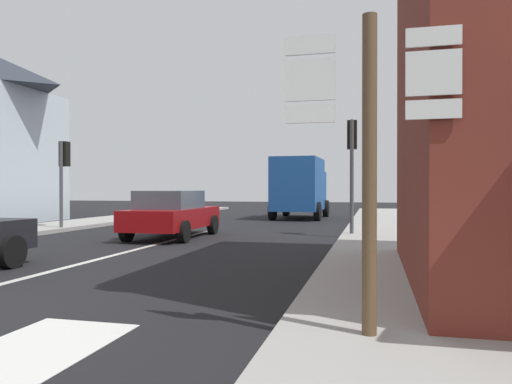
% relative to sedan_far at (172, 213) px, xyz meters
% --- Properties ---
extents(ground_plane, '(80.00, 80.00, 0.00)m').
position_rel_sedan_far_xyz_m(ground_plane, '(0.32, 0.82, -0.76)').
color(ground_plane, black).
extents(sidewalk_right, '(2.62, 44.00, 0.14)m').
position_rel_sedan_far_xyz_m(sidewalk_right, '(6.46, -1.18, -0.69)').
color(sidewalk_right, '#9E9B96').
rests_on(sidewalk_right, ground).
extents(lane_centre_stripe, '(0.16, 12.00, 0.01)m').
position_rel_sedan_far_xyz_m(lane_centre_stripe, '(0.32, -3.18, -0.75)').
color(lane_centre_stripe, silver).
rests_on(lane_centre_stripe, ground).
extents(lane_turn_arrow, '(1.20, 2.20, 0.01)m').
position_rel_sedan_far_xyz_m(lane_turn_arrow, '(2.98, -10.18, -0.75)').
color(lane_turn_arrow, silver).
rests_on(lane_turn_arrow, ground).
extents(sedan_far, '(2.03, 4.23, 1.47)m').
position_rel_sedan_far_xyz_m(sedan_far, '(0.00, 0.00, 0.00)').
color(sedan_far, maroon).
rests_on(sedan_far, ground).
extents(delivery_truck, '(2.57, 5.04, 3.05)m').
position_rel_sedan_far_xyz_m(delivery_truck, '(2.44, 10.51, 0.89)').
color(delivery_truck, '#19478C').
rests_on(delivery_truck, ground).
extents(route_sign_post, '(1.66, 0.14, 3.20)m').
position_rel_sedan_far_xyz_m(route_sign_post, '(6.08, -9.26, 1.15)').
color(route_sign_post, brown).
rests_on(route_sign_post, ground).
extents(traffic_light_near_left, '(0.30, 0.49, 3.24)m').
position_rel_sedan_far_xyz_m(traffic_light_near_left, '(-4.81, 1.34, 1.64)').
color(traffic_light_near_left, '#47474C').
rests_on(traffic_light_near_left, ground).
extents(traffic_light_near_right, '(0.30, 0.49, 3.68)m').
position_rel_sedan_far_xyz_m(traffic_light_near_right, '(5.45, 1.43, 1.96)').
color(traffic_light_near_right, '#47474C').
rests_on(traffic_light_near_right, ground).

